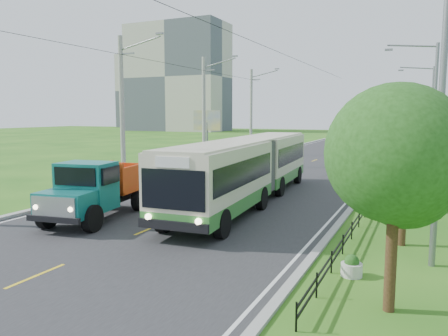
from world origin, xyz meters
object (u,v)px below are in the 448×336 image
Objects in this scene: pole_near at (122,110)px; tree_second at (408,151)px; planter_near at (378,213)px; tree_fourth at (416,135)px; tree_back at (419,128)px; planter_mid at (391,187)px; pole_far at (251,112)px; tree_fifth at (418,128)px; dump_truck at (98,186)px; tree_front at (399,161)px; streetlight_far at (430,113)px; pole_mid at (204,111)px; streetlight_near at (435,112)px; planter_front at (352,267)px; tree_third at (413,132)px; billboard_left at (207,124)px; planter_far at (398,172)px; streetlight_mid at (431,113)px; bus at (248,165)px.

pole_near reaches higher than tree_second.
tree_fourth is at bearing 81.23° from planter_near.
tree_back reaches higher than planter_mid.
planter_mid is at bearing -48.41° from pole_far.
tree_fifth reaches higher than planter_mid.
tree_second reaches higher than dump_truck.
tree_fourth is (-0.00, 18.00, -0.13)m from tree_front.
tree_back is 8.21× the size of planter_near.
streetlight_far is (0.79, 1.86, 1.25)m from tree_back.
planter_mid is (-1.26, -12.14, -3.37)m from tree_back.
dump_truck is at bearing -76.29° from pole_mid.
pole_far is 38.03m from streetlight_near.
streetlight_far is at bearing 67.08° from tree_back.
tree_back is at bearing 43.41° from pole_near.
tree_back is 28.37m from planter_front.
tree_front is 10.52m from planter_near.
tree_third is 18.00m from tree_back.
tree_fourth reaches higher than dump_truck.
pole_near is 1.92× the size of billboard_left.
streetlight_far is at bearing 11.23° from billboard_left.
streetlight_near is 13.54× the size of planter_far.
pole_far reaches higher than tree_fifth.
tree_front reaches higher than planter_mid.
planter_near is (16.86, -15.00, -4.81)m from pole_mid.
pole_mid is at bearing 133.85° from tree_second.
tree_fourth is 18.97m from dump_truck.
tree_third reaches higher than planter_far.
billboard_left is (-19.36, 21.86, 0.35)m from tree_second.
tree_back is 0.61× the size of streetlight_far.
tree_front reaches higher than planter_far.
pole_far is at bearing 126.09° from tree_third.
tree_third is 1.11× the size of tree_fourth.
planter_far is at bearing 37.63° from pole_near.
dump_truck is at bearing 177.45° from streetlight_near.
tree_fourth reaches higher than planter_far.
tree_second is at bearing -46.15° from pole_mid.
streetlight_mid reaches higher than planter_front.
planter_mid is (-1.26, 11.86, -3.23)m from tree_second.
tree_fourth is 10.97m from bus.
streetlight_mid is at bearing 75.68° from planter_near.
streetlight_near is (0.79, -26.14, 1.25)m from tree_back.
dump_truck is (-11.89, 2.62, 1.26)m from planter_front.
tree_fifth reaches higher than tree_front.
tree_fourth is (18.12, -18.86, -1.51)m from pole_far.
tree_front is 18.23m from planter_mid.
streetlight_near is 13.54× the size of planter_front.
planter_near is (-2.04, 6.00, -4.62)m from streetlight_near.
pole_far reaches higher than streetlight_near.
tree_front is at bearing -27.58° from dump_truck.
tree_second is 7.91× the size of planter_front.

